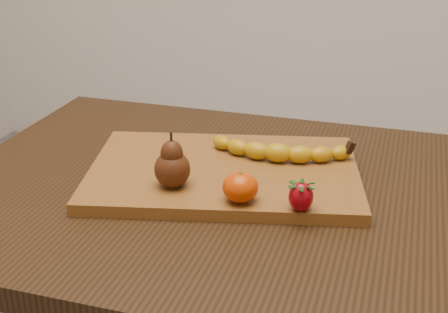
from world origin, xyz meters
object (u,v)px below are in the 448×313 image
(table, at_px, (244,240))
(pear, at_px, (172,160))
(cutting_board, at_px, (224,173))
(mandarin, at_px, (240,187))

(table, relative_size, pear, 11.25)
(table, bearing_deg, cutting_board, 146.72)
(table, distance_m, cutting_board, 0.12)
(table, height_order, cutting_board, cutting_board)
(pear, bearing_deg, mandarin, -8.85)
(pear, bearing_deg, table, 30.56)
(pear, height_order, mandarin, pear)
(cutting_board, height_order, mandarin, mandarin)
(pear, bearing_deg, cutting_board, 57.46)
(cutting_board, bearing_deg, table, -46.21)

